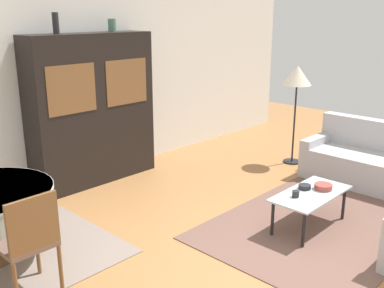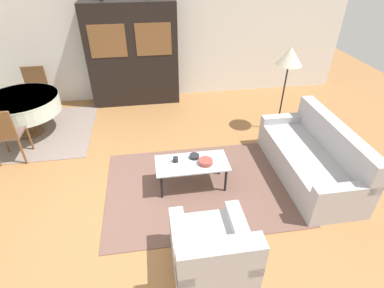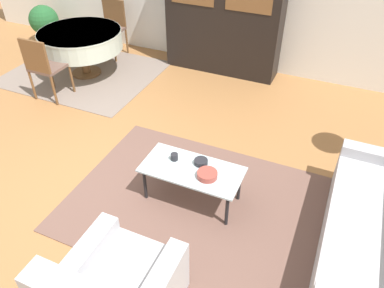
# 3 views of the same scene
# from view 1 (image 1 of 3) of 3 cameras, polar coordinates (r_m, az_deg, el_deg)

# --- Properties ---
(ground_plane) EXTENTS (14.00, 14.00, 0.00)m
(ground_plane) POSITION_cam_1_polar(r_m,az_deg,el_deg) (4.53, 11.58, -15.69)
(ground_plane) COLOR #9E6B3D
(wall_back) EXTENTS (10.00, 0.06, 2.70)m
(wall_back) POSITION_cam_1_polar(r_m,az_deg,el_deg) (6.58, -15.56, 6.80)
(wall_back) COLOR white
(wall_back) RESTS_ON ground_plane
(area_rug) EXTENTS (2.76, 1.98, 0.01)m
(area_rug) POSITION_cam_1_polar(r_m,az_deg,el_deg) (5.50, 15.67, -9.86)
(area_rug) COLOR brown
(area_rug) RESTS_ON ground_plane
(couch) EXTENTS (0.86, 1.97, 0.88)m
(couch) POSITION_cam_1_polar(r_m,az_deg,el_deg) (6.87, 22.55, -2.42)
(couch) COLOR #B2B2B7
(couch) RESTS_ON ground_plane
(coffee_table) EXTENTS (1.04, 0.50, 0.42)m
(coffee_table) POSITION_cam_1_polar(r_m,az_deg,el_deg) (5.27, 14.82, -6.45)
(coffee_table) COLOR black
(coffee_table) RESTS_ON area_rug
(display_cabinet) EXTENTS (1.86, 0.47, 2.11)m
(display_cabinet) POSITION_cam_1_polar(r_m,az_deg,el_deg) (6.51, -12.51, 4.29)
(display_cabinet) COLOR black
(display_cabinet) RESTS_ON ground_plane
(dining_chair_near) EXTENTS (0.44, 0.44, 0.96)m
(dining_chair_near) POSITION_cam_1_polar(r_m,az_deg,el_deg) (4.08, -20.05, -11.24)
(dining_chair_near) COLOR brown
(dining_chair_near) RESTS_ON dining_rug
(floor_lamp) EXTENTS (0.45, 0.45, 1.58)m
(floor_lamp) POSITION_cam_1_polar(r_m,az_deg,el_deg) (7.28, 13.21, 8.06)
(floor_lamp) COLOR black
(floor_lamp) RESTS_ON ground_plane
(cup) EXTENTS (0.08, 0.08, 0.07)m
(cup) POSITION_cam_1_polar(r_m,az_deg,el_deg) (5.08, 13.03, -6.20)
(cup) COLOR #232328
(cup) RESTS_ON coffee_table
(bowl) EXTENTS (0.20, 0.20, 0.06)m
(bowl) POSITION_cam_1_polar(r_m,az_deg,el_deg) (5.38, 16.33, -5.23)
(bowl) COLOR #9E4238
(bowl) RESTS_ON coffee_table
(bowl_small) EXTENTS (0.14, 0.14, 0.05)m
(bowl_small) POSITION_cam_1_polar(r_m,az_deg,el_deg) (5.34, 14.11, -5.30)
(bowl_small) COLOR #232328
(bowl_small) RESTS_ON coffee_table
(vase_tall) EXTENTS (0.08, 0.08, 0.27)m
(vase_tall) POSITION_cam_1_polar(r_m,az_deg,el_deg) (6.13, -16.93, 14.47)
(vase_tall) COLOR #232328
(vase_tall) RESTS_ON display_cabinet
(vase_short) EXTENTS (0.11, 0.11, 0.18)m
(vase_short) POSITION_cam_1_polar(r_m,az_deg,el_deg) (6.61, -10.11, 14.62)
(vase_short) COLOR #4C7A60
(vase_short) RESTS_ON display_cabinet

